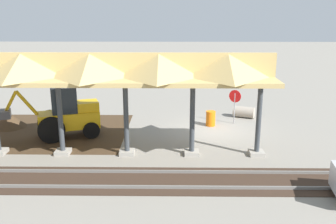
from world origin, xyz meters
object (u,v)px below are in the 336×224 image
at_px(traffic_barrel, 211,118).
at_px(stop_sign, 235,100).
at_px(backhoe, 66,115).
at_px(concrete_pipe, 244,112).

bearing_deg(traffic_barrel, stop_sign, -162.12).
xyz_separation_m(backhoe, concrete_pipe, (-10.38, -3.98, -0.91)).
height_order(stop_sign, concrete_pipe, stop_sign).
bearing_deg(traffic_barrel, concrete_pipe, -141.85).
bearing_deg(backhoe, concrete_pipe, -159.04).
xyz_separation_m(stop_sign, traffic_barrel, (1.48, 0.48, -1.05)).
height_order(backhoe, traffic_barrel, backhoe).
bearing_deg(concrete_pipe, stop_sign, 57.87).
bearing_deg(stop_sign, traffic_barrel, 17.88).
xyz_separation_m(backhoe, traffic_barrel, (-8.06, -2.15, -0.82)).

